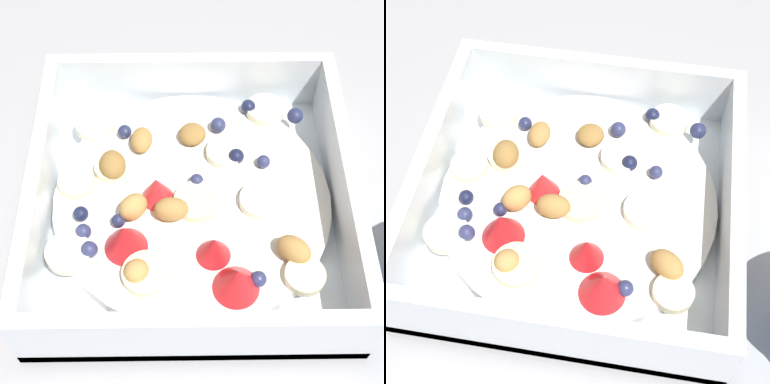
{
  "view_description": "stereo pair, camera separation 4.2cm",
  "coord_description": "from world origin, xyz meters",
  "views": [
    {
      "loc": [
        0.25,
        -0.02,
        0.38
      ],
      "look_at": [
        0.01,
        -0.01,
        0.03
      ],
      "focal_mm": 54.31,
      "sensor_mm": 36.0,
      "label": 1
    },
    {
      "loc": [
        0.25,
        0.03,
        0.38
      ],
      "look_at": [
        0.01,
        -0.01,
        0.03
      ],
      "focal_mm": 54.31,
      "sensor_mm": 36.0,
      "label": 2
    }
  ],
  "objects": [
    {
      "name": "fruit_bowl",
      "position": [
        0.01,
        -0.02,
        0.02
      ],
      "size": [
        0.23,
        0.23,
        0.06
      ],
      "color": "white",
      "rests_on": "ground"
    },
    {
      "name": "ground_plane",
      "position": [
        0.0,
        0.0,
        0.0
      ],
      "size": [
        2.4,
        2.4,
        0.0
      ],
      "primitive_type": "plane",
      "color": "#9E9EA3"
    }
  ]
}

